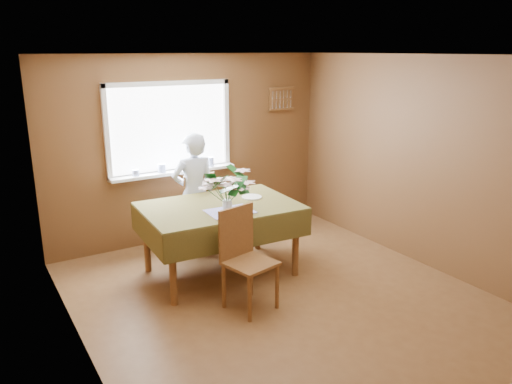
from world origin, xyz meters
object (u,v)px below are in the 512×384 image
dining_table (220,214)px  flower_bouquet (227,185)px  chair_far (196,206)px  chair_near (244,254)px  seated_woman (194,193)px

dining_table → flower_bouquet: flower_bouquet is taller
chair_far → flower_bouquet: bearing=80.7°
chair_far → chair_near: bearing=79.6°
chair_near → flower_bouquet: bearing=65.9°
chair_near → flower_bouquet: 0.81m
seated_woman → flower_bouquet: size_ratio=2.96×
dining_table → chair_far: size_ratio=1.77×
seated_woman → flower_bouquet: (-0.07, -1.04, 0.36)m
dining_table → seated_woman: size_ratio=1.15×
seated_woman → flower_bouquet: 1.11m
chair_far → flower_bouquet: 1.33m
dining_table → seated_woman: 0.80m
chair_near → flower_bouquet: size_ratio=1.97×
dining_table → chair_far: (0.13, 0.94, -0.19)m
chair_near → dining_table: bearing=67.2°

